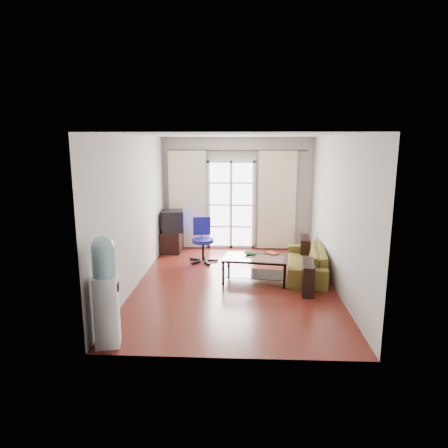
# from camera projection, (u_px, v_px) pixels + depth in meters

# --- Properties ---
(floor) EXTENTS (5.20, 5.20, 0.00)m
(floor) POSITION_uv_depth(u_px,v_px,m) (235.00, 284.00, 7.42)
(floor) COLOR maroon
(floor) RESTS_ON ground
(ceiling) EXTENTS (5.20, 5.20, 0.00)m
(ceiling) POSITION_uv_depth(u_px,v_px,m) (236.00, 135.00, 6.87)
(ceiling) COLOR white
(ceiling) RESTS_ON wall_back
(wall_back) EXTENTS (3.60, 0.02, 2.70)m
(wall_back) POSITION_uv_depth(u_px,v_px,m) (237.00, 193.00, 9.68)
(wall_back) COLOR #B9B6B0
(wall_back) RESTS_ON floor
(wall_front) EXTENTS (3.60, 0.02, 2.70)m
(wall_front) POSITION_uv_depth(u_px,v_px,m) (231.00, 252.00, 4.60)
(wall_front) COLOR #B9B6B0
(wall_front) RESTS_ON floor
(wall_left) EXTENTS (0.02, 5.20, 2.70)m
(wall_left) POSITION_uv_depth(u_px,v_px,m) (136.00, 211.00, 7.23)
(wall_left) COLOR #B9B6B0
(wall_left) RESTS_ON floor
(wall_right) EXTENTS (0.02, 5.20, 2.70)m
(wall_right) POSITION_uv_depth(u_px,v_px,m) (337.00, 213.00, 7.06)
(wall_right) COLOR #B9B6B0
(wall_right) RESTS_ON floor
(french_door) EXTENTS (1.16, 0.06, 2.15)m
(french_door) POSITION_uv_depth(u_px,v_px,m) (231.00, 205.00, 9.69)
(french_door) COLOR white
(french_door) RESTS_ON wall_back
(curtain_rod) EXTENTS (3.30, 0.04, 0.04)m
(curtain_rod) POSITION_uv_depth(u_px,v_px,m) (238.00, 151.00, 9.38)
(curtain_rod) COLOR #4C3F2D
(curtain_rod) RESTS_ON wall_back
(curtain_left) EXTENTS (0.90, 0.07, 2.35)m
(curtain_left) POSITION_uv_depth(u_px,v_px,m) (188.00, 200.00, 9.65)
(curtain_left) COLOR #EFEDC0
(curtain_left) RESTS_ON curtain_rod
(curtain_right) EXTENTS (0.90, 0.07, 2.35)m
(curtain_right) POSITION_uv_depth(u_px,v_px,m) (277.00, 201.00, 9.55)
(curtain_right) COLOR #EFEDC0
(curtain_right) RESTS_ON curtain_rod
(radiator) EXTENTS (0.64, 0.12, 0.64)m
(radiator) POSITION_uv_depth(u_px,v_px,m) (270.00, 236.00, 9.76)
(radiator) COLOR gray
(radiator) RESTS_ON floor
(sofa) EXTENTS (2.02, 1.15, 0.54)m
(sofa) POSITION_uv_depth(u_px,v_px,m) (306.00, 261.00, 7.89)
(sofa) COLOR brown
(sofa) RESTS_ON floor
(coffee_table) EXTENTS (1.25, 0.82, 0.47)m
(coffee_table) POSITION_uv_depth(u_px,v_px,m) (255.00, 266.00, 7.49)
(coffee_table) COLOR silver
(coffee_table) RESTS_ON floor
(bowl) EXTENTS (0.35, 0.35, 0.05)m
(bowl) POSITION_uv_depth(u_px,v_px,m) (249.00, 254.00, 7.60)
(bowl) COLOR green
(bowl) RESTS_ON coffee_table
(book) EXTENTS (0.40, 0.40, 0.02)m
(book) POSITION_uv_depth(u_px,v_px,m) (269.00, 254.00, 7.62)
(book) COLOR #B32A16
(book) RESTS_ON coffee_table
(remote) EXTENTS (0.18, 0.14, 0.02)m
(remote) POSITION_uv_depth(u_px,v_px,m) (251.00, 255.00, 7.54)
(remote) COLOR black
(remote) RESTS_ON coffee_table
(tv_stand) EXTENTS (0.47, 0.69, 0.50)m
(tv_stand) POSITION_uv_depth(u_px,v_px,m) (172.00, 241.00, 9.54)
(tv_stand) COLOR black
(tv_stand) RESTS_ON floor
(crt_tv) EXTENTS (0.62, 0.62, 0.50)m
(crt_tv) POSITION_uv_depth(u_px,v_px,m) (171.00, 221.00, 9.42)
(crt_tv) COLOR black
(crt_tv) RESTS_ON tv_stand
(task_chair) EXTENTS (0.78, 0.78, 0.97)m
(task_chair) POSITION_uv_depth(u_px,v_px,m) (203.00, 249.00, 8.73)
(task_chair) COLOR black
(task_chair) RESTS_ON floor
(water_cooler) EXTENTS (0.36, 0.36, 1.46)m
(water_cooler) POSITION_uv_depth(u_px,v_px,m) (105.00, 289.00, 5.04)
(water_cooler) COLOR white
(water_cooler) RESTS_ON floor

